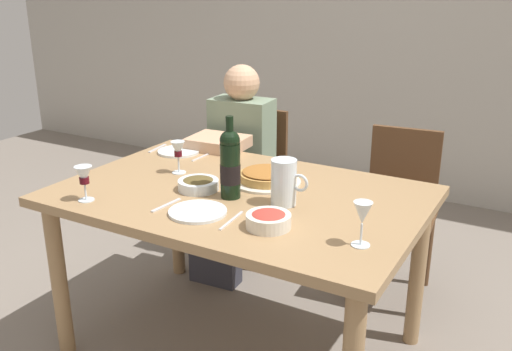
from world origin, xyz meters
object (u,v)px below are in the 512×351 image
at_px(diner_left, 233,165).
at_px(dinner_plate_left_setting, 179,151).
at_px(wine_bottle, 230,164).
at_px(baked_tart, 266,177).
at_px(chair_right, 398,202).
at_px(dining_table, 240,212).
at_px(water_pitcher, 284,185).
at_px(olive_bowl, 198,184).
at_px(wine_glass_right_diner, 84,177).
at_px(chair_left, 252,173).
at_px(salad_bowl, 269,219).
at_px(dinner_plate_right_setting, 198,212).
at_px(wine_glass_centre, 362,215).
at_px(wine_glass_left_diner, 178,151).

bearing_deg(diner_left, dinner_plate_left_setting, 65.74).
bearing_deg(dinner_plate_left_setting, wine_bottle, -35.31).
xyz_separation_m(baked_tart, chair_right, (0.40, 0.71, -0.29)).
height_order(dining_table, dinner_plate_left_setting, dinner_plate_left_setting).
xyz_separation_m(water_pitcher, olive_bowl, (-0.39, -0.03, -0.05)).
bearing_deg(diner_left, wine_glass_right_diner, 83.49).
distance_m(dining_table, wine_glass_right_diner, 0.65).
distance_m(dining_table, olive_bowl, 0.21).
xyz_separation_m(water_pitcher, baked_tart, (-0.18, 0.18, -0.05)).
relative_size(olive_bowl, dinner_plate_left_setting, 0.81).
height_order(dining_table, water_pitcher, water_pitcher).
xyz_separation_m(wine_glass_right_diner, chair_left, (0.03, 1.28, -0.36)).
height_order(salad_bowl, olive_bowl, salad_bowl).
bearing_deg(baked_tart, chair_right, 60.84).
relative_size(salad_bowl, dinner_plate_right_setting, 0.73).
relative_size(wine_glass_right_diner, chair_left, 0.17).
bearing_deg(water_pitcher, diner_left, 133.89).
bearing_deg(dining_table, water_pitcher, -8.56).
height_order(wine_glass_right_diner, dinner_plate_left_setting, wine_glass_right_diner).
relative_size(dining_table, wine_glass_right_diner, 10.42).
height_order(wine_bottle, water_pitcher, wine_bottle).
bearing_deg(wine_glass_right_diner, diner_left, 87.67).
bearing_deg(dinner_plate_right_setting, diner_left, 114.34).
bearing_deg(chair_left, wine_glass_centre, 129.27).
bearing_deg(chair_right, dinner_plate_right_setting, 62.51).
xyz_separation_m(wine_glass_centre, chair_right, (-0.17, 1.10, -0.37)).
height_order(dining_table, wine_glass_right_diner, wine_glass_right_diner).
bearing_deg(wine_glass_right_diner, dinner_plate_left_setting, 96.24).
xyz_separation_m(salad_bowl, wine_glass_centre, (0.33, 0.02, 0.08)).
relative_size(dining_table, dinner_plate_left_setting, 7.06).
distance_m(water_pitcher, dinner_plate_right_setting, 0.35).
height_order(wine_bottle, wine_glass_centre, wine_bottle).
bearing_deg(baked_tart, dinner_plate_left_setting, 163.90).
xyz_separation_m(wine_bottle, dinner_plate_left_setting, (-0.56, 0.40, -0.14)).
height_order(salad_bowl, wine_glass_left_diner, wine_glass_left_diner).
bearing_deg(chair_right, wine_glass_left_diner, 39.17).
bearing_deg(dinner_plate_right_setting, salad_bowl, 3.68).
height_order(dining_table, wine_glass_centre, wine_glass_centre).
relative_size(wine_glass_centre, chair_left, 0.18).
bearing_deg(diner_left, water_pitcher, 129.71).
relative_size(baked_tart, olive_bowl, 1.75).
xyz_separation_m(wine_glass_centre, dinner_plate_left_setting, (-1.17, 0.56, -0.10)).
height_order(olive_bowl, dinner_plate_right_setting, olive_bowl).
bearing_deg(wine_bottle, olive_bowl, 177.95).
bearing_deg(chair_right, dining_table, 57.53).
height_order(wine_glass_right_diner, chair_left, wine_glass_right_diner).
distance_m(wine_bottle, dinner_plate_right_setting, 0.25).
bearing_deg(wine_bottle, dining_table, 89.82).
xyz_separation_m(wine_bottle, chair_left, (-0.46, 0.96, -0.41)).
height_order(baked_tart, dinner_plate_left_setting, baked_tart).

